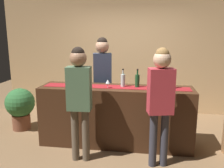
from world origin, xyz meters
The scene contains 14 objects.
ground_plane centered at (0.00, 0.00, 0.00)m, with size 10.00×10.00×0.00m, color brown.
back_wall centered at (0.00, 1.90, 1.45)m, with size 6.00×0.12×2.90m, color tan.
bar_counter centered at (0.00, 0.00, 0.50)m, with size 2.54×0.60×1.00m, color #3D2314.
counter_runner_cloth centered at (0.00, 0.00, 1.01)m, with size 2.41×0.28×0.01m, color maroon.
wine_bottle_green centered at (0.35, 0.04, 1.12)m, with size 0.07×0.07×0.30m.
wine_bottle_amber centered at (0.93, 0.05, 1.12)m, with size 0.07×0.07×0.30m.
wine_bottle_clear centered at (0.11, 0.04, 1.12)m, with size 0.07×0.07×0.30m.
wine_glass_near_customer centered at (0.60, -0.09, 1.11)m, with size 0.07×0.07×0.14m.
wine_glass_mid_counter centered at (-0.63, -0.01, 1.11)m, with size 0.07×0.07×0.14m.
wine_glass_far_end centered at (-0.12, -0.10, 1.11)m, with size 0.07×0.07×0.14m.
bartender centered at (-0.33, 0.58, 1.13)m, with size 0.37×0.26×1.80m.
customer_sipping centered at (0.70, -0.60, 1.05)m, with size 0.38×0.27×1.70m.
customer_browsing centered at (-0.45, -0.61, 1.05)m, with size 0.35×0.24×1.70m.
potted_plant_tall centered at (-1.94, 0.36, 0.48)m, with size 0.56×0.56×0.83m.
Camera 1 is at (0.52, -3.85, 1.89)m, focal length 38.61 mm.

